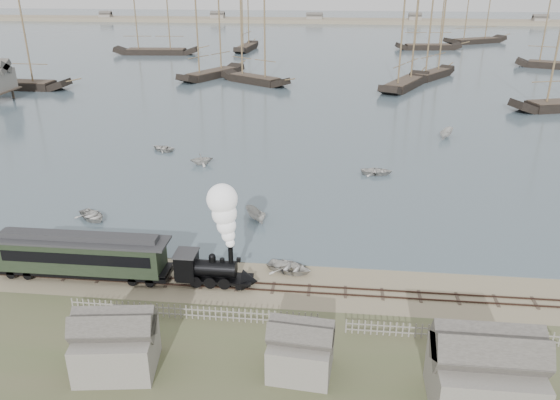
# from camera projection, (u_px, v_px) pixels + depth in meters

# --- Properties ---
(ground) EXTENTS (600.00, 600.00, 0.00)m
(ground) POSITION_uv_depth(u_px,v_px,m) (287.00, 276.00, 47.13)
(ground) COLOR tan
(ground) RESTS_ON ground
(harbor_water) EXTENTS (600.00, 336.00, 0.06)m
(harbor_water) POSITION_uv_depth(u_px,v_px,m) (331.00, 41.00, 202.85)
(harbor_water) COLOR #435560
(harbor_water) RESTS_ON ground
(rail_track) EXTENTS (120.00, 1.80, 0.16)m
(rail_track) POSITION_uv_depth(u_px,v_px,m) (285.00, 288.00, 45.29)
(rail_track) COLOR #3A271F
(rail_track) RESTS_ON ground
(picket_fence_west) EXTENTS (19.00, 0.10, 1.20)m
(picket_fence_west) POSITION_uv_depth(u_px,v_px,m) (193.00, 319.00, 41.36)
(picket_fence_west) COLOR gray
(picket_fence_west) RESTS_ON ground
(picket_fence_east) EXTENTS (15.00, 0.10, 1.20)m
(picket_fence_east) POSITION_uv_depth(u_px,v_px,m) (451.00, 340.00, 39.03)
(picket_fence_east) COLOR gray
(picket_fence_east) RESTS_ON ground
(shed_left) EXTENTS (5.00, 4.00, 4.10)m
(shed_left) POSITION_uv_depth(u_px,v_px,m) (119.00, 369.00, 36.21)
(shed_left) COLOR gray
(shed_left) RESTS_ON ground
(shed_mid) EXTENTS (4.00, 3.50, 3.60)m
(shed_mid) POSITION_uv_depth(u_px,v_px,m) (300.00, 372.00, 35.94)
(shed_mid) COLOR gray
(shed_mid) RESTS_ON ground
(far_spit) EXTENTS (500.00, 20.00, 1.80)m
(far_spit) POSITION_uv_depth(u_px,v_px,m) (334.00, 23.00, 276.15)
(far_spit) COLOR tan
(far_spit) RESTS_ON ground
(locomotive) EXTENTS (6.90, 2.57, 8.60)m
(locomotive) POSITION_uv_depth(u_px,v_px,m) (222.00, 243.00, 44.26)
(locomotive) COLOR black
(locomotive) RESTS_ON ground
(passenger_coach) EXTENTS (14.96, 2.88, 3.63)m
(passenger_coach) POSITION_uv_depth(u_px,v_px,m) (82.00, 254.00, 46.12)
(passenger_coach) COLOR black
(passenger_coach) RESTS_ON ground
(beached_dinghy) EXTENTS (3.96, 4.69, 0.83)m
(beached_dinghy) POSITION_uv_depth(u_px,v_px,m) (290.00, 267.00, 47.73)
(beached_dinghy) COLOR beige
(beached_dinghy) RESTS_ON ground
(rowboat_0) EXTENTS (4.65, 4.83, 0.82)m
(rowboat_0) POSITION_uv_depth(u_px,v_px,m) (92.00, 216.00, 57.64)
(rowboat_0) COLOR beige
(rowboat_0) RESTS_ON harbor_water
(rowboat_1) EXTENTS (3.60, 3.85, 1.64)m
(rowboat_1) POSITION_uv_depth(u_px,v_px,m) (201.00, 159.00, 73.74)
(rowboat_1) COLOR beige
(rowboat_1) RESTS_ON harbor_water
(rowboat_2) EXTENTS (3.24, 3.01, 1.24)m
(rowboat_2) POSITION_uv_depth(u_px,v_px,m) (255.00, 215.00, 57.37)
(rowboat_2) COLOR beige
(rowboat_2) RESTS_ON harbor_water
(rowboat_3) EXTENTS (3.06, 4.18, 0.84)m
(rowboat_3) POSITION_uv_depth(u_px,v_px,m) (377.00, 171.00, 70.38)
(rowboat_3) COLOR beige
(rowboat_3) RESTS_ON harbor_water
(rowboat_5) EXTENTS (4.02, 3.10, 1.47)m
(rowboat_5) POSITION_uv_depth(u_px,v_px,m) (446.00, 133.00, 85.60)
(rowboat_5) COLOR beige
(rowboat_5) RESTS_ON harbor_water
(rowboat_6) EXTENTS (3.92, 4.40, 0.75)m
(rowboat_6) POSITION_uv_depth(u_px,v_px,m) (162.00, 148.00, 79.74)
(rowboat_6) COLOR beige
(rowboat_6) RESTS_ON harbor_water
(schooner_0) EXTENTS (24.61, 6.28, 20.00)m
(schooner_0) POSITION_uv_depth(u_px,v_px,m) (8.00, 42.00, 117.75)
(schooner_0) COLOR black
(schooner_0) RESTS_ON harbor_water
(schooner_1) EXTENTS (14.16, 20.82, 20.00)m
(schooner_1) POSITION_uv_depth(u_px,v_px,m) (210.00, 35.00, 130.23)
(schooner_1) COLOR black
(schooner_1) RESTS_ON harbor_water
(schooner_2) EXTENTS (17.96, 14.08, 20.00)m
(schooner_2) POSITION_uv_depth(u_px,v_px,m) (254.00, 39.00, 123.53)
(schooner_2) COLOR black
(schooner_2) RESTS_ON harbor_water
(schooner_3) EXTENTS (14.06, 22.30, 20.00)m
(schooner_3) POSITION_uv_depth(u_px,v_px,m) (409.00, 42.00, 118.75)
(schooner_3) COLOR black
(schooner_3) RESTS_ON harbor_water
(schooner_6) EXTENTS (26.52, 8.08, 20.00)m
(schooner_6) POSITION_uv_depth(u_px,v_px,m) (154.00, 21.00, 167.50)
(schooner_6) COLOR black
(schooner_6) RESTS_ON harbor_water
(schooner_7) EXTENTS (6.12, 19.01, 20.00)m
(schooner_7) POSITION_uv_depth(u_px,v_px,m) (246.00, 19.00, 175.70)
(schooner_7) COLOR black
(schooner_7) RESTS_ON harbor_water
(schooner_8) EXTENTS (21.73, 7.39, 20.00)m
(schooner_8) POSITION_uv_depth(u_px,v_px,m) (431.00, 18.00, 177.67)
(schooner_8) COLOR black
(schooner_8) RESTS_ON harbor_water
(schooner_9) EXTENTS (24.90, 17.65, 20.00)m
(schooner_9) POSITION_uv_depth(u_px,v_px,m) (479.00, 14.00, 193.54)
(schooner_9) COLOR black
(schooner_9) RESTS_ON harbor_water
(schooner_10) EXTENTS (13.43, 17.17, 20.00)m
(schooner_10) POSITION_uv_depth(u_px,v_px,m) (436.00, 36.00, 129.50)
(schooner_10) COLOR black
(schooner_10) RESTS_ON harbor_water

